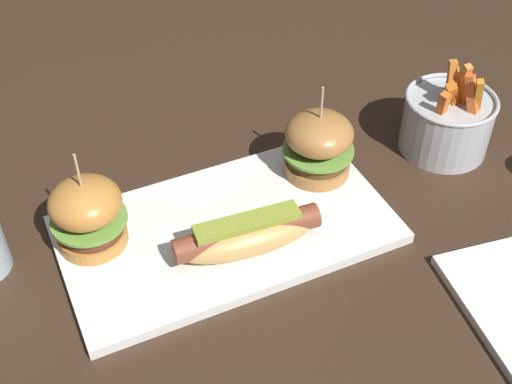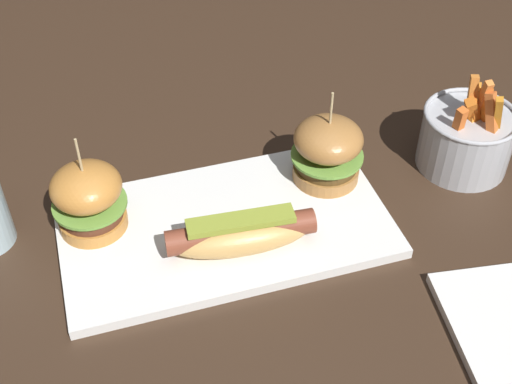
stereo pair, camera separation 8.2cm
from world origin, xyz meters
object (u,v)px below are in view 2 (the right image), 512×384
at_px(hot_dog, 241,234).
at_px(fries_bucket, 467,138).
at_px(slider_right, 328,150).
at_px(slider_left, 88,198).
at_px(platter_main, 225,226).

distance_m(hot_dog, fries_bucket, 0.35).
relative_size(hot_dog, fries_bucket, 1.26).
distance_m(slider_right, fries_bucket, 0.20).
distance_m(slider_left, slider_right, 0.30).
relative_size(slider_left, fries_bucket, 0.95).
height_order(slider_left, slider_right, same).
bearing_deg(slider_right, platter_main, -163.73).
xyz_separation_m(hot_dog, slider_left, (-0.16, 0.09, 0.02)).
distance_m(hot_dog, slider_right, 0.17).
relative_size(platter_main, fries_bucket, 2.86).
relative_size(hot_dog, slider_left, 1.33).
relative_size(platter_main, hot_dog, 2.26).
relative_size(slider_right, fries_bucket, 0.95).
bearing_deg(slider_left, fries_bucket, -1.66).
relative_size(hot_dog, slider_right, 1.33).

